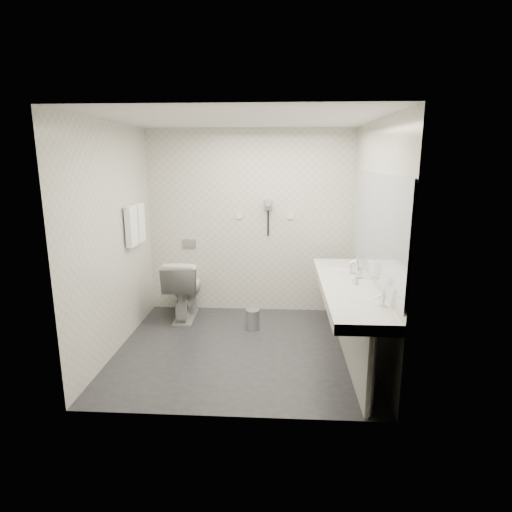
{
  "coord_description": "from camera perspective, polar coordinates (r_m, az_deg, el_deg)",
  "views": [
    {
      "loc": [
        0.42,
        -4.43,
        2.12
      ],
      "look_at": [
        0.15,
        0.15,
        1.05
      ],
      "focal_mm": 29.65,
      "sensor_mm": 36.0,
      "label": 1
    }
  ],
  "objects": [
    {
      "name": "wall_back",
      "position": [
        5.81,
        -0.81,
        4.53
      ],
      "size": [
        2.8,
        0.0,
        2.8
      ],
      "primitive_type": "plane",
      "rotation": [
        1.57,
        0.0,
        0.0
      ],
      "color": "beige",
      "rests_on": "floor"
    },
    {
      "name": "faucet_far",
      "position": [
        5.1,
        13.44,
        -0.78
      ],
      "size": [
        0.04,
        0.04,
        0.15
      ],
      "primitive_type": "cylinder",
      "color": "silver",
      "rests_on": "vanity_counter"
    },
    {
      "name": "bin_lid",
      "position": [
        5.35,
        -0.45,
        -7.35
      ],
      "size": [
        0.17,
        0.17,
        0.02
      ],
      "primitive_type": "cylinder",
      "color": "#B2B5BA",
      "rests_on": "pedal_bin"
    },
    {
      "name": "floor",
      "position": [
        4.93,
        -1.89,
        -12.35
      ],
      "size": [
        2.8,
        2.8,
        0.0
      ],
      "primitive_type": "plane",
      "color": "#232427",
      "rests_on": "ground"
    },
    {
      "name": "dryer_barrel",
      "position": [
        5.66,
        1.65,
        7.15
      ],
      "size": [
        0.08,
        0.14,
        0.08
      ],
      "primitive_type": "cylinder",
      "rotation": [
        1.57,
        0.0,
        0.0
      ],
      "color": "gray",
      "rests_on": "dryer_cradle"
    },
    {
      "name": "wall_front",
      "position": [
        3.27,
        -4.12,
        -2.33
      ],
      "size": [
        2.8,
        0.0,
        2.8
      ],
      "primitive_type": "plane",
      "rotation": [
        -1.57,
        0.0,
        0.0
      ],
      "color": "beige",
      "rests_on": "floor"
    },
    {
      "name": "vanity_counter",
      "position": [
        4.49,
        12.3,
        -4.3
      ],
      "size": [
        0.55,
        2.2,
        0.1
      ],
      "primitive_type": "cube",
      "color": "silver",
      "rests_on": "floor"
    },
    {
      "name": "basin_far",
      "position": [
        5.09,
        11.22,
        -1.73
      ],
      "size": [
        0.4,
        0.31,
        0.05
      ],
      "primitive_type": "ellipsoid",
      "color": "silver",
      "rests_on": "vanity_counter"
    },
    {
      "name": "pedal_bin",
      "position": [
        5.39,
        -0.45,
        -8.63
      ],
      "size": [
        0.2,
        0.2,
        0.24
      ],
      "primitive_type": "cylinder",
      "rotation": [
        0.0,
        0.0,
        -0.14
      ],
      "color": "#B2B5BA",
      "rests_on": "floor"
    },
    {
      "name": "ceiling",
      "position": [
        4.46,
        -2.14,
        18.0
      ],
      "size": [
        2.8,
        2.8,
        0.0
      ],
      "primitive_type": "plane",
      "rotation": [
        3.14,
        0.0,
        0.0
      ],
      "color": "silver",
      "rests_on": "wall_back"
    },
    {
      "name": "basin_near",
      "position": [
        3.87,
        13.77,
        -6.68
      ],
      "size": [
        0.4,
        0.31,
        0.05
      ],
      "primitive_type": "ellipsoid",
      "color": "silver",
      "rests_on": "vanity_counter"
    },
    {
      "name": "towel_rail",
      "position": [
        5.31,
        -16.21,
        6.46
      ],
      "size": [
        0.02,
        0.62,
        0.02
      ],
      "primitive_type": "cylinder",
      "rotation": [
        1.57,
        0.0,
        0.0
      ],
      "color": "silver",
      "rests_on": "wall_left"
    },
    {
      "name": "soap_bottle_a",
      "position": [
        4.45,
        13.3,
        -3.16
      ],
      "size": [
        0.06,
        0.06,
        0.1
      ],
      "primitive_type": "imported",
      "rotation": [
        0.0,
        0.0,
        0.61
      ],
      "color": "silver",
      "rests_on": "vanity_counter"
    },
    {
      "name": "faucet_near",
      "position": [
        3.88,
        16.69,
        -5.4
      ],
      "size": [
        0.04,
        0.04,
        0.15
      ],
      "primitive_type": "cylinder",
      "color": "silver",
      "rests_on": "vanity_counter"
    },
    {
      "name": "wall_left",
      "position": [
        4.87,
        -18.66,
        2.14
      ],
      "size": [
        0.0,
        2.6,
        2.6
      ],
      "primitive_type": "plane",
      "rotation": [
        1.57,
        0.0,
        1.57
      ],
      "color": "beige",
      "rests_on": "floor"
    },
    {
      "name": "towel_far",
      "position": [
        5.47,
        -15.48,
        4.36
      ],
      "size": [
        0.07,
        0.24,
        0.48
      ],
      "primitive_type": "cube",
      "color": "white",
      "rests_on": "towel_rail"
    },
    {
      "name": "glass_right",
      "position": [
        4.86,
        12.95,
        -1.65
      ],
      "size": [
        0.08,
        0.08,
        0.12
      ],
      "primitive_type": "cylinder",
      "rotation": [
        0.0,
        0.0,
        -0.28
      ],
      "color": "silver",
      "rests_on": "vanity_counter"
    },
    {
      "name": "glass_left",
      "position": [
        4.7,
        13.8,
        -2.31
      ],
      "size": [
        0.07,
        0.07,
        0.1
      ],
      "primitive_type": "cylinder",
      "rotation": [
        0.0,
        0.0,
        -0.38
      ],
      "color": "silver",
      "rests_on": "vanity_counter"
    },
    {
      "name": "mirror",
      "position": [
        4.39,
        16.07,
        3.83
      ],
      "size": [
        0.02,
        2.2,
        1.05
      ],
      "primitive_type": "cube",
      "color": "#B2BCC6",
      "rests_on": "wall_right"
    },
    {
      "name": "dryer_cord",
      "position": [
        5.75,
        1.65,
        4.44
      ],
      "size": [
        0.02,
        0.02,
        0.35
      ],
      "primitive_type": "cylinder",
      "color": "black",
      "rests_on": "dryer_cradle"
    },
    {
      "name": "dryer_cradle",
      "position": [
        5.73,
        1.67,
        6.93
      ],
      "size": [
        0.1,
        0.04,
        0.14
      ],
      "primitive_type": "cube",
      "color": "gray",
      "rests_on": "wall_back"
    },
    {
      "name": "towel_near",
      "position": [
        5.21,
        -16.46,
        3.87
      ],
      "size": [
        0.07,
        0.24,
        0.48
      ],
      "primitive_type": "cube",
      "color": "white",
      "rests_on": "towel_rail"
    },
    {
      "name": "vanity_panel",
      "position": [
        4.63,
        12.35,
        -9.32
      ],
      "size": [
        0.03,
        2.15,
        0.75
      ],
      "primitive_type": "cube",
      "color": "#999890",
      "rests_on": "floor"
    },
    {
      "name": "switch_plate_a",
      "position": [
        5.8,
        -2.31,
        5.5
      ],
      "size": [
        0.09,
        0.02,
        0.09
      ],
      "primitive_type": "cube",
      "color": "silver",
      "rests_on": "wall_back"
    },
    {
      "name": "switch_plate_b",
      "position": [
        5.77,
        4.66,
        5.43
      ],
      "size": [
        0.09,
        0.02,
        0.09
      ],
      "primitive_type": "cube",
      "color": "silver",
      "rests_on": "wall_back"
    },
    {
      "name": "vanity_post_far",
      "position": [
        5.6,
        11.05,
        -5.26
      ],
      "size": [
        0.06,
        0.06,
        0.75
      ],
      "primitive_type": "cylinder",
      "color": "silver",
      "rests_on": "floor"
    },
    {
      "name": "wall_right",
      "position": [
        4.62,
        15.57,
        1.78
      ],
      "size": [
        0.0,
        2.6,
        2.6
      ],
      "primitive_type": "plane",
      "rotation": [
        1.57,
        0.0,
        -1.57
      ],
      "color": "beige",
      "rests_on": "floor"
    },
    {
      "name": "flush_plate",
      "position": [
        5.97,
        -8.98,
        1.67
      ],
      "size": [
        0.18,
        0.02,
        0.12
      ],
      "primitive_type": "cube",
      "color": "#B2B5BA",
      "rests_on": "wall_back"
    },
    {
      "name": "vanity_post_near",
      "position": [
        3.71,
        15.33,
        -15.42
      ],
      "size": [
        0.06,
        0.06,
        0.75
      ],
      "primitive_type": "cylinder",
      "color": "silver",
      "rests_on": "floor"
    },
    {
      "name": "toilet",
      "position": [
        5.77,
        -9.68,
        -4.33
      ],
      "size": [
        0.48,
        0.82,
        0.81
      ],
      "primitive_type": "imported",
      "rotation": [
        0.0,
        0.0,
        3.17
      ],
      "color": "silver",
      "rests_on": "floor"
    }
  ]
}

